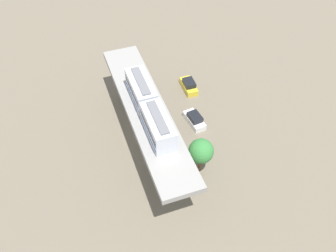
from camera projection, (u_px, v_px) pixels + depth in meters
ground_plane at (148, 143)px, 54.83m from camera, size 120.00×120.00×0.00m
viaduct at (147, 117)px, 50.95m from camera, size 5.20×28.00×6.99m
train at (149, 107)px, 47.67m from camera, size 2.64×13.55×3.24m
parked_car_yellow at (189, 85)px, 62.33m from camera, size 1.89×4.24×1.76m
parked_car_white at (194, 120)px, 57.02m from camera, size 2.28×4.38×1.76m
tree_near_viaduct at (201, 151)px, 48.55m from camera, size 3.32×3.32×5.76m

